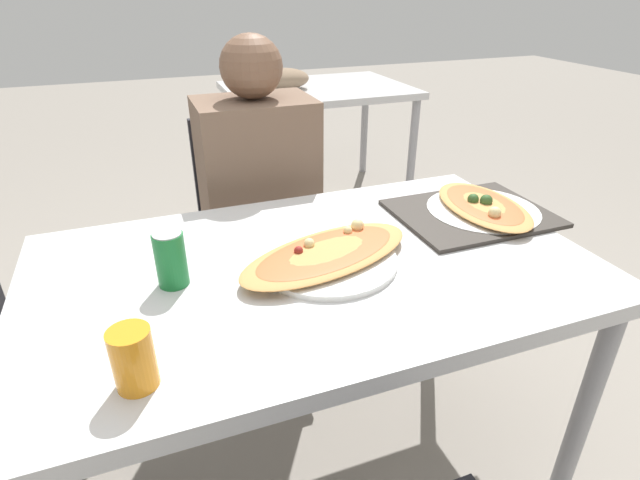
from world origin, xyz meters
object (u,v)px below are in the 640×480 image
object	(u,v)px
chair_far_seated	(255,222)
drink_glass	(133,359)
person_seated	(259,185)
pizza_main	(327,255)
dining_table	(314,289)
pizza_second	(483,208)
soda_can	(171,259)

from	to	relation	value
chair_far_seated	drink_glass	xyz separation A→B (m)	(-0.43, -0.99, 0.28)
person_seated	pizza_main	size ratio (longest dim) A/B	2.36
pizza_main	dining_table	bearing A→B (deg)	168.64
drink_glass	dining_table	bearing A→B (deg)	33.61
chair_far_seated	pizza_second	distance (m)	0.85
person_seated	pizza_second	size ratio (longest dim) A/B	3.16
chair_far_seated	person_seated	world-z (taller)	person_seated
soda_can	pizza_main	bearing A→B (deg)	-5.01
drink_glass	pizza_second	xyz separation A→B (m)	(0.95, 0.36, -0.04)
dining_table	soda_can	distance (m)	0.34
person_seated	soda_can	size ratio (longest dim) A/B	9.44
person_seated	pizza_second	bearing A→B (deg)	135.41
dining_table	soda_can	size ratio (longest dim) A/B	10.48
chair_far_seated	person_seated	xyz separation A→B (m)	(-0.00, -0.11, 0.19)
drink_glass	chair_far_seated	bearing A→B (deg)	66.59
soda_can	person_seated	bearing A→B (deg)	59.80
chair_far_seated	pizza_main	bearing A→B (deg)	90.66
person_seated	pizza_main	xyz separation A→B (m)	(0.01, -0.62, 0.05)
pizza_main	drink_glass	bearing A→B (deg)	-149.02
dining_table	pizza_second	distance (m)	0.56
dining_table	person_seated	world-z (taller)	person_seated
drink_glass	pizza_second	size ratio (longest dim) A/B	0.29
chair_far_seated	soda_can	world-z (taller)	chair_far_seated
dining_table	person_seated	bearing A→B (deg)	87.74
soda_can	pizza_second	bearing A→B (deg)	4.60
soda_can	pizza_second	size ratio (longest dim) A/B	0.34
dining_table	person_seated	size ratio (longest dim) A/B	1.11
pizza_main	pizza_second	distance (m)	0.52
chair_far_seated	pizza_second	bearing A→B (deg)	129.74
drink_glass	person_seated	bearing A→B (deg)	63.94
person_seated	pizza_main	world-z (taller)	person_seated
pizza_main	person_seated	bearing A→B (deg)	90.78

